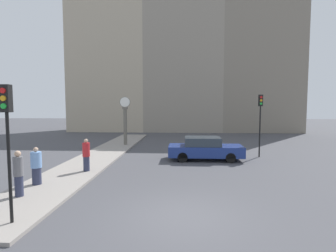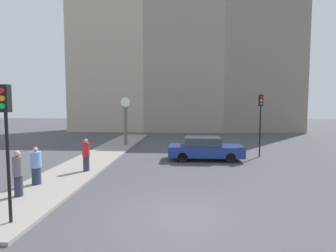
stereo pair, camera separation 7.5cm
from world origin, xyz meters
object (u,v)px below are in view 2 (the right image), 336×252
sedan_car (205,149)px  traffic_light_far (260,113)px  pedestrian_red_top (86,155)px  traffic_light_near (6,125)px  pedestrian_blue_stripe (36,166)px  street_clock (125,121)px  pedestrian_grey_jacket (18,173)px

sedan_car → traffic_light_far: 4.48m
sedan_car → pedestrian_red_top: 7.22m
traffic_light_near → pedestrian_red_top: bearing=90.5°
traffic_light_near → pedestrian_blue_stripe: (-1.30, 3.55, -2.01)m
pedestrian_red_top → traffic_light_near: bearing=-89.5°
sedan_car → pedestrian_blue_stripe: 9.58m
sedan_car → pedestrian_red_top: size_ratio=2.81×
street_clock → sedan_car: bearing=-40.2°
pedestrian_red_top → pedestrian_grey_jacket: pedestrian_grey_jacket is taller
street_clock → pedestrian_blue_stripe: bearing=-96.4°
traffic_light_far → pedestrian_red_top: traffic_light_far is taller
traffic_light_far → pedestrian_red_top: size_ratio=2.52×
pedestrian_red_top → pedestrian_blue_stripe: pedestrian_red_top is taller
street_clock → traffic_light_near: bearing=-89.8°
traffic_light_far → pedestrian_red_top: bearing=-154.4°
sedan_car → pedestrian_red_top: bearing=-150.0°
pedestrian_red_top → pedestrian_blue_stripe: 2.66m
traffic_light_far → traffic_light_near: bearing=-132.9°
pedestrian_red_top → traffic_light_far: bearing=25.6°
sedan_car → pedestrian_red_top: (-6.25, -3.61, 0.20)m
sedan_car → pedestrian_blue_stripe: (-7.51, -5.95, 0.16)m
pedestrian_blue_stripe → traffic_light_near: bearing=-69.8°
sedan_car → pedestrian_grey_jacket: pedestrian_grey_jacket is taller
pedestrian_grey_jacket → sedan_car: bearing=45.3°
traffic_light_far → street_clock: size_ratio=1.02×
traffic_light_near → street_clock: street_clock is taller
sedan_car → traffic_light_far: bearing=17.3°
pedestrian_red_top → pedestrian_blue_stripe: (-1.26, -2.34, -0.04)m
pedestrian_blue_stripe → traffic_light_far: bearing=32.4°
pedestrian_grey_jacket → pedestrian_red_top: bearing=74.1°
street_clock → traffic_light_far: bearing=-22.5°
sedan_car → street_clock: street_clock is taller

